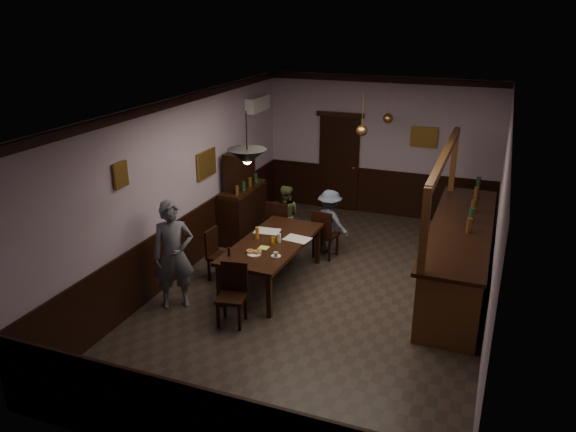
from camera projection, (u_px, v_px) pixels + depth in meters
The scene contains 31 objects.
room at pixel (324, 205), 8.55m from camera, with size 5.01×8.01×3.01m.
dining_table at pixel (272, 245), 9.14m from camera, with size 1.09×2.24×0.75m.
chair_far_left at pixel (279, 224), 10.45m from camera, with size 0.42×0.42×0.98m.
chair_far_right at pixel (324, 232), 10.13m from camera, with size 0.46×0.46×0.93m.
chair_near at pixel (233, 291), 8.07m from camera, with size 0.45×0.45×0.91m.
chair_side at pixel (217, 252), 9.38m from camera, with size 0.40×0.40×0.88m.
person_standing at pixel (173, 255), 8.39m from camera, with size 0.62×0.40×1.69m, color #585A64.
person_seated_left at pixel (285, 216), 10.67m from camera, with size 0.58×0.45×1.20m, color #4B4F2F.
person_seated_right at pixel (330, 222), 10.33m from camera, with size 0.79×0.45×1.22m, color #4F5971.
newspaper_left at pixel (267, 231), 9.52m from camera, with size 0.42×0.30×0.01m, color silver.
newspaper_right at pixel (297, 239), 9.21m from camera, with size 0.42×0.30×0.01m, color silver.
napkin at pixel (264, 248), 8.87m from camera, with size 0.15×0.15×0.00m, color #D9DF52.
saucer at pixel (276, 256), 8.57m from camera, with size 0.15×0.15×0.01m, color white.
coffee_cup at pixel (276, 254), 8.52m from camera, with size 0.08×0.08×0.07m, color white.
pastry_plate at pixel (254, 254), 8.63m from camera, with size 0.22×0.22×0.01m, color white.
pastry_ring_a at pixel (250, 251), 8.67m from camera, with size 0.13×0.13×0.04m, color #C68C47.
pastry_ring_b at pixel (258, 252), 8.65m from camera, with size 0.13×0.13×0.04m, color #C68C47.
soda_can at pixel (273, 241), 8.99m from camera, with size 0.07×0.07×0.12m, color #F0AD14.
beer_glass at pixel (257, 233), 9.20m from camera, with size 0.06×0.06×0.20m, color #BF721E.
water_glass at pixel (279, 238), 9.06m from camera, with size 0.06×0.06×0.15m, color silver.
pepper_mill at pixel (229, 252), 8.57m from camera, with size 0.04×0.04×0.14m, color black.
sideboard at pixel (242, 203), 11.05m from camera, with size 0.48×1.33×1.76m.
bar_counter at pixel (459, 254), 9.07m from camera, with size 0.94×4.03×2.26m.
door_back at pixel (339, 164), 12.46m from camera, with size 0.90×0.06×2.10m, color black.
ac_unit at pixel (258, 104), 11.55m from camera, with size 0.20×0.85×0.30m.
picture_left_small at pixel (121, 175), 7.75m from camera, with size 0.04×0.28×0.36m.
picture_left_large at pixel (207, 164), 10.00m from camera, with size 0.04×0.62×0.48m.
picture_back at pixel (424, 137), 11.60m from camera, with size 0.55×0.04×0.42m.
pendant_iron at pixel (247, 157), 7.86m from camera, with size 0.56×0.56×0.75m.
pendant_brass_mid at pixel (362, 131), 9.80m from camera, with size 0.20×0.20×0.81m.
pendant_brass_far at pixel (388, 118), 10.86m from camera, with size 0.20×0.20×0.81m.
Camera 1 is at (2.37, -7.73, 4.33)m, focal length 35.00 mm.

